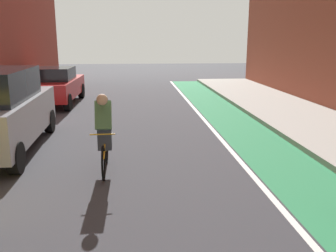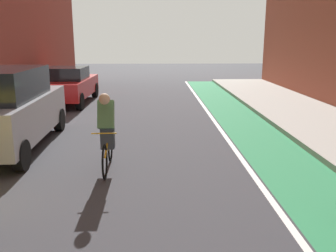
{
  "view_description": "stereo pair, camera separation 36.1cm",
  "coord_description": "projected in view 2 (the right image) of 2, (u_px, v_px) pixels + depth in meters",
  "views": [
    {
      "loc": [
        0.19,
        7.36,
        2.65
      ],
      "look_at": [
        0.77,
        13.7,
        1.12
      ],
      "focal_mm": 38.83,
      "sensor_mm": 36.0,
      "label": 1
    },
    {
      "loc": [
        0.55,
        7.34,
        2.65
      ],
      "look_at": [
        0.77,
        13.7,
        1.12
      ],
      "focal_mm": 38.83,
      "sensor_mm": 36.0,
      "label": 2
    }
  ],
  "objects": [
    {
      "name": "ground_plane",
      "position": [
        120.0,
        221.0,
        5.43
      ],
      "size": [
        71.74,
        71.74,
        0.0
      ],
      "primitive_type": "plane",
      "color": "#38383D"
    },
    {
      "name": "lane_divider_stripe",
      "position": [
        251.0,
        171.0,
        7.45
      ],
      "size": [
        0.12,
        32.61,
        0.0
      ],
      "primitive_type": "cube",
      "color": "white",
      "rests_on": "ground"
    },
    {
      "name": "parked_sedan_red",
      "position": [
        68.0,
        85.0,
        15.23
      ],
      "size": [
        1.95,
        4.29,
        1.53
      ],
      "color": "red",
      "rests_on": "ground"
    },
    {
      "name": "cyclist_far",
      "position": [
        107.0,
        132.0,
        7.4
      ],
      "size": [
        0.48,
        1.74,
        1.62
      ],
      "color": "black",
      "rests_on": "ground"
    },
    {
      "name": "bike_lane_paint",
      "position": [
        294.0,
        171.0,
        7.48
      ],
      "size": [
        1.6,
        32.61,
        0.0
      ],
      "primitive_type": "cube",
      "color": "#2D8451",
      "rests_on": "ground"
    },
    {
      "name": "parked_suv_silver",
      "position": [
        4.0,
        108.0,
        8.8
      ],
      "size": [
        2.09,
        4.55,
        1.98
      ],
      "color": "#9EA0A8",
      "rests_on": "ground"
    }
  ]
}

